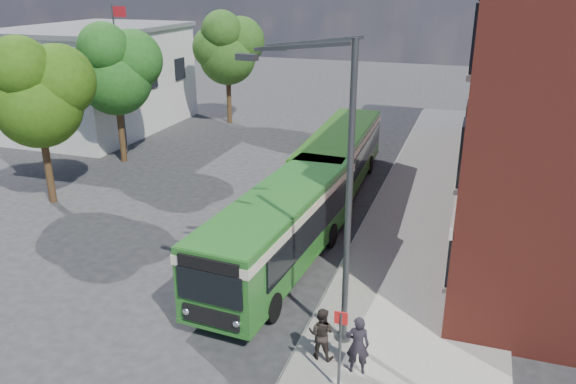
% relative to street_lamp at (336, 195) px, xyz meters
% --- Properties ---
extents(ground, '(120.00, 120.00, 0.00)m').
position_rel_street_lamp_xyz_m(ground, '(-4.84, 2.00, -4.79)').
color(ground, '#28282A').
rests_on(ground, ground).
extents(pavement, '(6.00, 48.00, 0.15)m').
position_rel_street_lamp_xyz_m(pavement, '(2.16, 10.00, -4.72)').
color(pavement, gray).
rests_on(pavement, ground).
extents(kerb_line, '(0.12, 48.00, 0.01)m').
position_rel_street_lamp_xyz_m(kerb_line, '(-0.89, 10.00, -4.79)').
color(kerb_line, beige).
rests_on(kerb_line, ground).
extents(white_building, '(9.40, 13.40, 7.30)m').
position_rel_street_lamp_xyz_m(white_building, '(-22.84, 20.00, -1.13)').
color(white_building, silver).
rests_on(white_building, ground).
extents(flagpole, '(0.95, 0.10, 9.00)m').
position_rel_street_lamp_xyz_m(flagpole, '(-17.29, 15.00, 0.15)').
color(flagpole, '#383B3D').
rests_on(flagpole, ground).
extents(street_lamp, '(2.96, 2.38, 9.00)m').
position_rel_street_lamp_xyz_m(street_lamp, '(0.00, 0.00, 0.00)').
color(street_lamp, '#383B3D').
rests_on(street_lamp, ground).
extents(bus_stop_sign, '(0.35, 0.08, 2.52)m').
position_rel_street_lamp_xyz_m(bus_stop_sign, '(0.76, -2.20, -3.28)').
color(bus_stop_sign, '#383B3D').
rests_on(bus_stop_sign, ground).
extents(bus_front, '(3.24, 10.79, 3.02)m').
position_rel_street_lamp_xyz_m(bus_front, '(-3.03, 3.92, -2.96)').
color(bus_front, '#256421').
rests_on(bus_front, ground).
extents(bus_rear, '(2.91, 11.23, 3.02)m').
position_rel_street_lamp_xyz_m(bus_rear, '(-3.12, 13.41, -2.96)').
color(bus_rear, '#275B16').
rests_on(bus_rear, ground).
extents(pedestrian_a, '(0.71, 0.53, 1.76)m').
position_rel_street_lamp_xyz_m(pedestrian_a, '(1.07, -1.35, -3.76)').
color(pedestrian_a, black).
rests_on(pedestrian_a, pavement).
extents(pedestrian_b, '(0.78, 0.62, 1.59)m').
position_rel_street_lamp_xyz_m(pedestrian_b, '(-0.05, -1.04, -3.85)').
color(pedestrian_b, black).
rests_on(pedestrian_b, pavement).
extents(tree_left, '(4.80, 4.57, 8.11)m').
position_rel_street_lamp_xyz_m(tree_left, '(-15.96, 6.62, 0.71)').
color(tree_left, '#3D2616').
rests_on(tree_left, ground).
extents(tree_mid, '(4.87, 4.63, 8.22)m').
position_rel_street_lamp_xyz_m(tree_mid, '(-16.50, 13.49, 0.79)').
color(tree_mid, '#3D2616').
rests_on(tree_mid, ground).
extents(tree_right, '(4.95, 4.71, 8.36)m').
position_rel_street_lamp_xyz_m(tree_right, '(-14.49, 24.51, 0.88)').
color(tree_right, '#3D2616').
rests_on(tree_right, ground).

